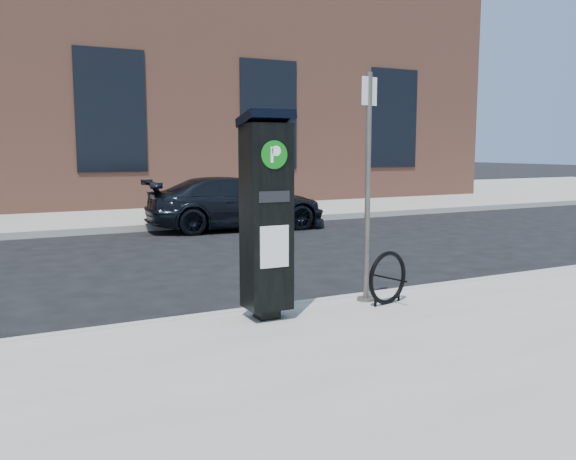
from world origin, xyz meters
TOP-DOWN VIEW (x-y plane):
  - ground at (0.00, 0.00)m, footprint 120.00×120.00m
  - sidewalk_far at (0.00, 14.00)m, footprint 60.00×12.00m
  - curb_near at (0.00, -0.02)m, footprint 60.00×0.12m
  - curb_far at (0.00, 8.02)m, footprint 60.00×0.12m
  - building at (-0.00, 17.00)m, footprint 28.00×10.05m
  - parking_kiosk at (-0.93, -0.44)m, footprint 0.50×0.45m
  - sign_pole at (0.43, -0.30)m, footprint 0.23×0.21m
  - bike_rack at (0.56, -0.55)m, footprint 0.61×0.19m
  - car_dark at (1.96, 7.40)m, footprint 4.48×2.22m

SIDE VIEW (x-z plane):
  - ground at x=0.00m, z-range 0.00..0.00m
  - sidewalk_far at x=0.00m, z-range 0.00..0.15m
  - curb_near at x=0.00m, z-range -0.01..0.15m
  - curb_far at x=0.00m, z-range -0.01..0.15m
  - bike_rack at x=0.56m, z-range 0.14..0.76m
  - car_dark at x=1.96m, z-range 0.00..1.25m
  - parking_kiosk at x=-0.93m, z-range 0.18..2.34m
  - sign_pole at x=0.43m, z-range 0.14..2.77m
  - building at x=0.00m, z-range 0.02..8.27m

